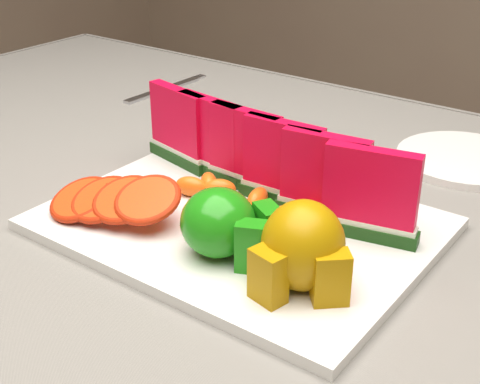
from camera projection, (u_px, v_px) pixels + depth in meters
table at (201, 288)px, 0.81m from camera, size 1.40×0.90×0.75m
tablecloth at (200, 243)px, 0.78m from camera, size 1.53×1.03×0.20m
platter at (239, 224)px, 0.72m from camera, size 0.40×0.30×0.01m
apple_cluster at (225, 225)px, 0.64m from camera, size 0.10×0.08×0.07m
pear_cluster at (302, 249)px, 0.59m from camera, size 0.10×0.10×0.08m
side_plate at (466, 159)px, 0.88m from camera, size 0.21×0.21×0.01m
fork at (166, 89)px, 1.16m from camera, size 0.02×0.20×0.00m
watermelon_row at (263, 158)px, 0.75m from camera, size 0.39×0.07×0.10m
orange_fan_front at (114, 199)px, 0.71m from camera, size 0.16×0.11×0.05m
orange_fan_back at (290, 161)px, 0.81m from camera, size 0.28×0.10×0.04m
tangerine_segments at (251, 202)px, 0.73m from camera, size 0.20×0.08×0.02m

